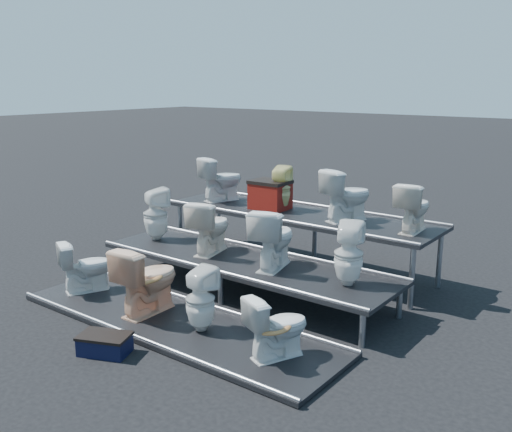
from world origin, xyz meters
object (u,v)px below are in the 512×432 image
Objects in this scene: toilet_0 at (86,266)px; toilet_5 at (210,226)px; toilet_4 at (156,214)px; toilet_9 at (281,188)px; toilet_1 at (147,279)px; toilet_8 at (222,179)px; toilet_10 at (347,195)px; red_crate at (270,196)px; toilet_6 at (273,238)px; toilet_2 at (200,299)px; step_stool at (105,345)px; toilet_3 at (277,326)px; toilet_11 at (413,207)px; toilet_7 at (349,254)px.

toilet_5 reaches higher than toilet_0.
toilet_4 is 1.17× the size of toilet_9.
toilet_5 is 1.11× the size of toilet_9.
toilet_4 is at bearing -48.62° from toilet_1.
toilet_8 reaches higher than toilet_9.
toilet_1 is at bearing 85.86° from toilet_10.
toilet_6 is at bearing -54.28° from red_crate.
toilet_2 is 1.44× the size of step_stool.
toilet_4 is at bearing 99.75° from toilet_8.
toilet_8 is (-2.94, 2.60, 0.83)m from toilet_3.
toilet_6 is (0.06, 1.30, 0.42)m from toilet_2.
toilet_5 reaches higher than toilet_1.
toilet_0 is at bearing 114.43° from toilet_4.
toilet_2 is 3.02m from toilet_11.
toilet_0 is 1.03× the size of toilet_3.
toilet_5 is (-1.00, 1.30, 0.41)m from toilet_2.
toilet_6 is 2.42m from step_stool.
toilet_5 is at bearing -85.27° from toilet_1.
toilet_1 is at bearing -156.17° from toilet_0.
toilet_10 reaches higher than toilet_4.
toilet_0 is 1.18m from toilet_1.
toilet_1 reaches higher than toilet_0.
step_stool is at bearing 89.62° from toilet_5.
toilet_10 is at bearing -117.76° from toilet_6.
step_stool is (1.59, -2.23, -0.76)m from toilet_4.
toilet_7 is at bearing 131.95° from toilet_9.
toilet_2 is 0.94× the size of toilet_6.
toilet_10 is (-0.66, 2.60, 0.84)m from toilet_3.
toilet_6 reaches higher than toilet_7.
toilet_3 is at bearing 155.85° from toilet_8.
red_crate reaches higher than toilet_0.
toilet_10 reaches higher than toilet_9.
toilet_8 is at bearing -17.51° from toilet_3.
toilet_2 reaches higher than toilet_3.
toilet_8 is at bearing -47.43° from toilet_6.
toilet_10 is at bearing -51.81° from toilet_3.
toilet_9 is at bearing -94.39° from toilet_1.
toilet_8 is at bearing -2.93° from toilet_11.
toilet_1 is 1.07m from step_stool.
toilet_6 is (2.08, 1.30, 0.45)m from toilet_0.
toilet_5 is 2.12m from toilet_7.
toilet_2 is at bearing 92.86° from toilet_9.
toilet_3 is 0.85× the size of toilet_6.
toilet_4 reaches higher than toilet_7.
step_stool is at bearing 147.58° from toilet_4.
toilet_7 is 1.12× the size of toilet_9.
red_crate is at bearing -107.36° from toilet_5.
toilet_7 is 1.02× the size of toilet_10.
toilet_5 is 1.63m from toilet_8.
red_crate is at bearing -89.66° from toilet_0.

